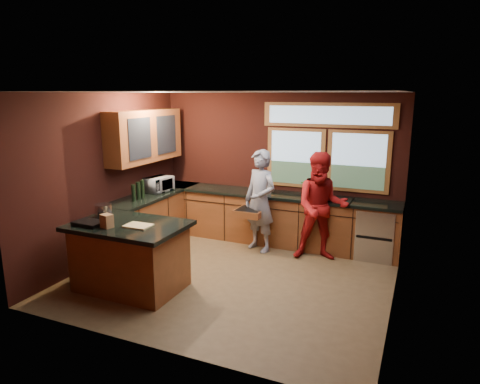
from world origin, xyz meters
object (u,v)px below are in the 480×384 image
Objects in this scene: person_red at (321,207)px; cutting_board at (138,226)px; person_grey at (260,201)px; island at (130,256)px; stock_pot at (103,210)px.

cutting_board is at bearing -148.85° from person_red.
person_grey is 1.06m from person_red.
island is 6.46× the size of stock_pot.
island is 4.43× the size of cutting_board.
person_red is (1.06, 0.00, 0.01)m from person_grey.
person_grey is 2.60m from stock_pot.
person_grey is 2.37m from cutting_board.
stock_pot is at bearing -107.71° from person_grey.
person_red is at bearing 47.91° from cutting_board.
cutting_board is at bearing -90.45° from person_grey.
stock_pot is (-0.55, 0.15, 0.56)m from island.
person_grey is 7.35× the size of stock_pot.
island is 0.87× the size of person_red.
island is 0.80m from stock_pot.
person_red is 7.41× the size of stock_pot.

